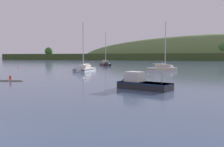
# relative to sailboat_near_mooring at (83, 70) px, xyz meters

# --- Properties ---
(sailboat_near_mooring) EXTENTS (3.37, 8.09, 12.93)m
(sailboat_near_mooring) POSITION_rel_sailboat_near_mooring_xyz_m (0.00, 0.00, 0.00)
(sailboat_near_mooring) COLOR #ADB2BC
(sailboat_near_mooring) RESTS_ON ground
(sailboat_midwater_white) EXTENTS (7.45, 8.15, 13.25)m
(sailboat_midwater_white) POSITION_rel_sailboat_near_mooring_xyz_m (17.98, 9.09, 0.08)
(sailboat_midwater_white) COLOR white
(sailboat_midwater_white) RESTS_ON ground
(sailboat_far_left) EXTENTS (7.32, 8.92, 13.75)m
(sailboat_far_left) POSITION_rel_sailboat_near_mooring_xyz_m (-7.48, 32.79, 0.05)
(sailboat_far_left) COLOR #232328
(sailboat_far_left) RESTS_ON ground
(fishing_boat_moored) EXTENTS (6.70, 4.04, 3.93)m
(fishing_boat_moored) POSITION_rel_sailboat_near_mooring_xyz_m (20.09, -25.32, 0.08)
(fishing_boat_moored) COLOR #232328
(fishing_boat_moored) RESTS_ON ground
(canoe_with_paddler) EXTENTS (4.01, 1.83, 1.02)m
(canoe_with_paddler) POSITION_rel_sailboat_near_mooring_xyz_m (0.34, -23.63, -0.16)
(canoe_with_paddler) COLOR gray
(canoe_with_paddler) RESTS_ON ground
(mooring_buoy_foreground) EXTENTS (0.47, 0.47, 0.55)m
(mooring_buoy_foreground) POSITION_rel_sailboat_near_mooring_xyz_m (14.76, -2.61, -0.26)
(mooring_buoy_foreground) COLOR #E06675
(mooring_buoy_foreground) RESTS_ON ground
(mooring_buoy_off_fishing_boat) EXTENTS (0.51, 0.51, 0.59)m
(mooring_buoy_off_fishing_boat) POSITION_rel_sailboat_near_mooring_xyz_m (-27.11, 9.06, -0.26)
(mooring_buoy_off_fishing_boat) COLOR #E06675
(mooring_buoy_off_fishing_boat) RESTS_ON ground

